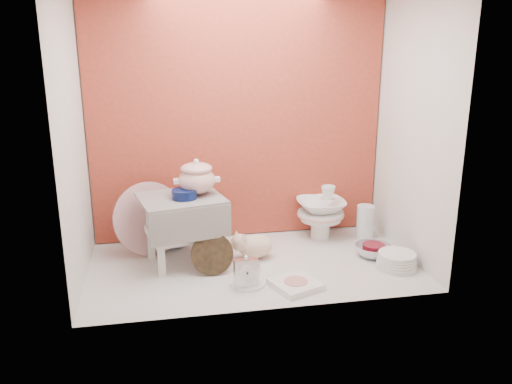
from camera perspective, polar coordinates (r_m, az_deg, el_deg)
ground at (r=2.98m, az=-0.31°, el=-7.90°), size 1.80×1.80×0.00m
niche_shell at (r=2.90m, az=-0.99°, el=10.57°), size 1.86×1.03×1.53m
step_stool at (r=2.98m, az=-7.97°, el=-4.07°), size 0.51×0.46×0.38m
soup_tureen at (r=2.92m, az=-6.41°, el=1.66°), size 0.30×0.30×0.20m
cobalt_bowl at (r=2.88m, az=-7.73°, el=-0.21°), size 0.18×0.18×0.05m
floral_platter at (r=3.14m, az=-11.40°, el=-2.83°), size 0.45×0.29×0.42m
blue_white_vase at (r=3.24m, az=-8.90°, el=-3.91°), size 0.25×0.25×0.22m
lacquer_tray at (r=2.85m, az=-4.75°, el=-6.69°), size 0.23×0.10×0.22m
mantel_clock at (r=2.69m, az=-1.09°, el=-8.63°), size 0.12×0.05×0.18m
plush_pig at (r=3.04m, az=-0.06°, el=-5.82°), size 0.29×0.24×0.15m
teacup_saucer at (r=2.76m, az=-0.94°, el=-9.85°), size 0.21×0.21×0.01m
gold_rim_teacup at (r=2.73m, az=-0.94°, el=-8.74°), size 0.16×0.16×0.10m
lattice_dish at (r=2.74m, az=4.30°, el=-9.89°), size 0.28×0.28×0.03m
dinner_plate_stack at (r=3.03m, az=14.93°, el=-7.14°), size 0.29×0.29×0.09m
crystal_bowl at (r=3.16m, az=12.55°, el=-6.19°), size 0.26×0.26×0.07m
clear_glass_vase at (r=3.39m, az=11.68°, el=-3.21°), size 0.13×0.13×0.22m
porcelain_tower at (r=3.33m, az=6.99°, el=-2.16°), size 0.36×0.36×0.34m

